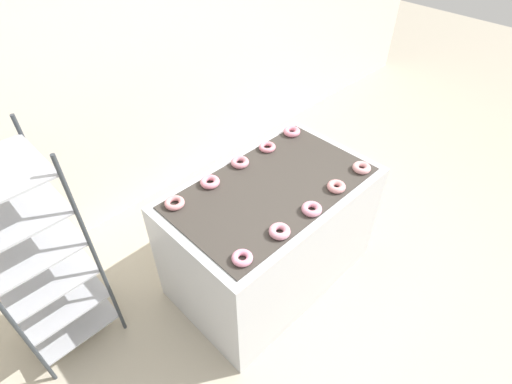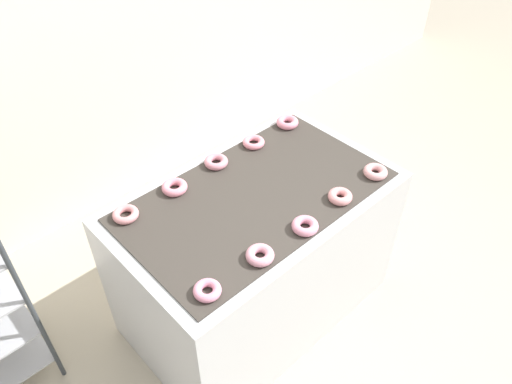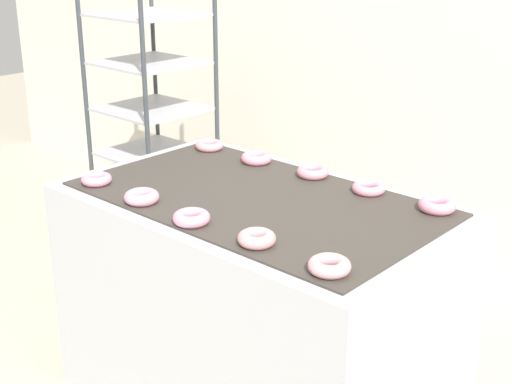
{
  "view_description": "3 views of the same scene",
  "coord_description": "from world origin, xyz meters",
  "px_view_note": "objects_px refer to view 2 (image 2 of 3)",
  "views": [
    {
      "loc": [
        -1.43,
        -0.63,
        2.59
      ],
      "look_at": [
        0.0,
        0.83,
        0.75
      ],
      "focal_mm": 28.0,
      "sensor_mm": 36.0,
      "label": 1
    },
    {
      "loc": [
        -1.24,
        -0.65,
        2.53
      ],
      "look_at": [
        0.0,
        0.68,
        0.92
      ],
      "focal_mm": 35.0,
      "sensor_mm": 36.0,
      "label": 2
    },
    {
      "loc": [
        1.61,
        -1.1,
        1.81
      ],
      "look_at": [
        0.0,
        0.68,
        0.92
      ],
      "focal_mm": 50.0,
      "sensor_mm": 36.0,
      "label": 3
    }
  ],
  "objects_px": {
    "donut_near_left": "(260,255)",
    "donut_far_center": "(216,162)",
    "donut_near_right": "(340,196)",
    "donut_far_rightmost": "(287,122)",
    "donut_far_leftmost": "(126,214)",
    "donut_far_left": "(175,187)",
    "donut_near_center": "(305,226)",
    "donut_near_rightmost": "(375,172)",
    "donut_near_leftmost": "(207,290)",
    "glaze_bin": "(364,206)",
    "fryer_machine": "(256,256)",
    "donut_far_right": "(254,142)"
  },
  "relations": [
    {
      "from": "donut_near_leftmost",
      "to": "donut_near_right",
      "type": "relative_size",
      "value": 0.97
    },
    {
      "from": "donut_near_leftmost",
      "to": "donut_near_center",
      "type": "bearing_deg",
      "value": -2.28
    },
    {
      "from": "fryer_machine",
      "to": "donut_near_right",
      "type": "bearing_deg",
      "value": -47.55
    },
    {
      "from": "donut_near_left",
      "to": "donut_near_center",
      "type": "xyz_separation_m",
      "value": [
        0.27,
        -0.01,
        -0.0
      ]
    },
    {
      "from": "donut_near_rightmost",
      "to": "donut_far_right",
      "type": "distance_m",
      "value": 0.68
    },
    {
      "from": "donut_far_left",
      "to": "donut_far_center",
      "type": "relative_size",
      "value": 1.02
    },
    {
      "from": "donut_near_right",
      "to": "donut_far_right",
      "type": "bearing_deg",
      "value": 90.14
    },
    {
      "from": "donut_far_leftmost",
      "to": "donut_far_right",
      "type": "bearing_deg",
      "value": 0.75
    },
    {
      "from": "glaze_bin",
      "to": "donut_near_right",
      "type": "xyz_separation_m",
      "value": [
        -0.76,
        -0.31,
        0.77
      ]
    },
    {
      "from": "glaze_bin",
      "to": "donut_far_rightmost",
      "type": "bearing_deg",
      "value": 147.4
    },
    {
      "from": "donut_far_center",
      "to": "donut_near_center",
      "type": "bearing_deg",
      "value": -90.51
    },
    {
      "from": "donut_far_center",
      "to": "donut_far_rightmost",
      "type": "xyz_separation_m",
      "value": [
        0.54,
        0.0,
        0.0
      ]
    },
    {
      "from": "donut_near_right",
      "to": "donut_far_center",
      "type": "relative_size",
      "value": 0.95
    },
    {
      "from": "glaze_bin",
      "to": "donut_near_right",
      "type": "distance_m",
      "value": 1.12
    },
    {
      "from": "fryer_machine",
      "to": "donut_far_center",
      "type": "height_order",
      "value": "donut_far_center"
    },
    {
      "from": "fryer_machine",
      "to": "donut_far_right",
      "type": "bearing_deg",
      "value": 48.83
    },
    {
      "from": "donut_near_center",
      "to": "donut_far_rightmost",
      "type": "bearing_deg",
      "value": 49.76
    },
    {
      "from": "donut_near_leftmost",
      "to": "donut_near_right",
      "type": "height_order",
      "value": "donut_near_right"
    },
    {
      "from": "donut_far_right",
      "to": "donut_far_rightmost",
      "type": "relative_size",
      "value": 0.94
    },
    {
      "from": "fryer_machine",
      "to": "donut_near_rightmost",
      "type": "xyz_separation_m",
      "value": [
        0.55,
        -0.3,
        0.47
      ]
    },
    {
      "from": "glaze_bin",
      "to": "donut_far_leftmost",
      "type": "relative_size",
      "value": 2.94
    },
    {
      "from": "glaze_bin",
      "to": "donut_near_center",
      "type": "relative_size",
      "value": 2.92
    },
    {
      "from": "donut_near_rightmost",
      "to": "donut_far_rightmost",
      "type": "height_order",
      "value": "same"
    },
    {
      "from": "donut_near_center",
      "to": "donut_far_leftmost",
      "type": "distance_m",
      "value": 0.83
    },
    {
      "from": "donut_far_right",
      "to": "donut_far_rightmost",
      "type": "xyz_separation_m",
      "value": [
        0.27,
        0.01,
        0.0
      ]
    },
    {
      "from": "donut_far_left",
      "to": "donut_far_center",
      "type": "height_order",
      "value": "donut_far_left"
    },
    {
      "from": "donut_near_center",
      "to": "glaze_bin",
      "type": "bearing_deg",
      "value": 17.72
    },
    {
      "from": "donut_near_leftmost",
      "to": "donut_near_left",
      "type": "relative_size",
      "value": 0.93
    },
    {
      "from": "donut_near_right",
      "to": "donut_far_leftmost",
      "type": "relative_size",
      "value": 0.97
    },
    {
      "from": "donut_far_right",
      "to": "donut_near_right",
      "type": "bearing_deg",
      "value": -89.86
    },
    {
      "from": "donut_near_leftmost",
      "to": "donut_near_center",
      "type": "distance_m",
      "value": 0.55
    },
    {
      "from": "donut_far_left",
      "to": "donut_near_center",
      "type": "bearing_deg",
      "value": -66.16
    },
    {
      "from": "donut_near_left",
      "to": "donut_far_rightmost",
      "type": "bearing_deg",
      "value": 37.76
    },
    {
      "from": "donut_near_right",
      "to": "donut_far_right",
      "type": "xyz_separation_m",
      "value": [
        -0.0,
        0.61,
        -0.0
      ]
    },
    {
      "from": "fryer_machine",
      "to": "donut_near_center",
      "type": "xyz_separation_m",
      "value": [
        0.0,
        -0.32,
        0.47
      ]
    },
    {
      "from": "donut_near_leftmost",
      "to": "donut_far_right",
      "type": "bearing_deg",
      "value": 36.75
    },
    {
      "from": "glaze_bin",
      "to": "donut_near_leftmost",
      "type": "relative_size",
      "value": 3.13
    },
    {
      "from": "donut_near_left",
      "to": "donut_far_center",
      "type": "distance_m",
      "value": 0.68
    },
    {
      "from": "donut_near_right",
      "to": "fryer_machine",
      "type": "bearing_deg",
      "value": 132.45
    },
    {
      "from": "donut_near_leftmost",
      "to": "donut_far_right",
      "type": "height_order",
      "value": "donut_near_leftmost"
    },
    {
      "from": "donut_far_leftmost",
      "to": "donut_far_rightmost",
      "type": "height_order",
      "value": "donut_far_rightmost"
    },
    {
      "from": "glaze_bin",
      "to": "donut_far_right",
      "type": "relative_size",
      "value": 2.99
    },
    {
      "from": "donut_far_rightmost",
      "to": "donut_far_leftmost",
      "type": "bearing_deg",
      "value": -179.02
    },
    {
      "from": "donut_far_center",
      "to": "donut_far_rightmost",
      "type": "relative_size",
      "value": 0.98
    },
    {
      "from": "donut_near_leftmost",
      "to": "donut_far_leftmost",
      "type": "distance_m",
      "value": 0.6
    },
    {
      "from": "donut_near_leftmost",
      "to": "donut_far_center",
      "type": "height_order",
      "value": "donut_far_center"
    },
    {
      "from": "donut_far_left",
      "to": "donut_far_center",
      "type": "distance_m",
      "value": 0.28
    },
    {
      "from": "donut_near_left",
      "to": "donut_near_right",
      "type": "height_order",
      "value": "same"
    },
    {
      "from": "glaze_bin",
      "to": "donut_far_right",
      "type": "distance_m",
      "value": 1.12
    },
    {
      "from": "donut_near_center",
      "to": "donut_near_right",
      "type": "distance_m",
      "value": 0.27
    }
  ]
}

